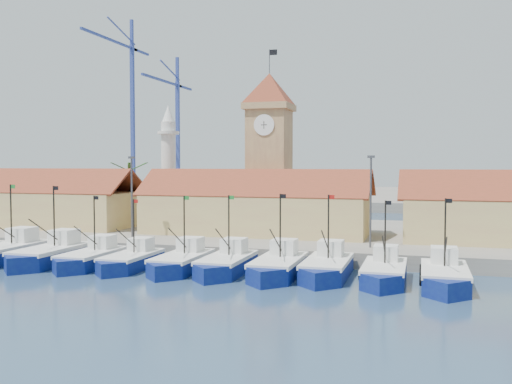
% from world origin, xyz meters
% --- Properties ---
extents(ground, '(400.00, 400.00, 0.00)m').
position_xyz_m(ground, '(0.00, 0.00, 0.00)').
color(ground, navy).
rests_on(ground, ground).
extents(quay, '(140.00, 32.00, 1.50)m').
position_xyz_m(quay, '(0.00, 24.00, 0.75)').
color(quay, gray).
rests_on(quay, ground).
extents(terminal, '(240.00, 80.00, 2.00)m').
position_xyz_m(terminal, '(0.00, 110.00, 1.00)').
color(terminal, gray).
rests_on(terminal, ground).
extents(boat_1, '(3.91, 10.70, 8.10)m').
position_xyz_m(boat_1, '(-20.65, 2.16, 0.84)').
color(boat_1, navy).
rests_on(boat_1, ground).
extents(boat_2, '(3.86, 10.57, 8.00)m').
position_xyz_m(boat_2, '(-15.57, 2.06, 0.83)').
color(boat_2, navy).
rests_on(boat_2, ground).
extents(boat_3, '(3.41, 9.33, 7.06)m').
position_xyz_m(boat_3, '(-11.02, 2.03, 0.73)').
color(boat_3, navy).
rests_on(boat_3, ground).
extents(boat_4, '(3.27, 8.97, 6.79)m').
position_xyz_m(boat_4, '(-6.92, 2.17, 0.70)').
color(boat_4, navy).
rests_on(boat_4, ground).
extents(boat_5, '(3.47, 9.51, 7.19)m').
position_xyz_m(boat_5, '(-1.98, 2.46, 0.74)').
color(boat_5, navy).
rests_on(boat_5, ground).
extents(boat_6, '(3.52, 9.65, 7.30)m').
position_xyz_m(boat_6, '(2.26, 2.61, 0.75)').
color(boat_6, navy).
rests_on(boat_6, ground).
extents(boat_7, '(3.63, 9.94, 7.52)m').
position_xyz_m(boat_7, '(7.01, 2.52, 0.78)').
color(boat_7, navy).
rests_on(boat_7, ground).
extents(boat_8, '(3.60, 9.86, 7.46)m').
position_xyz_m(boat_8, '(11.12, 3.18, 0.77)').
color(boat_8, navy).
rests_on(boat_8, ground).
extents(boat_9, '(3.41, 9.35, 7.08)m').
position_xyz_m(boat_9, '(15.93, 2.59, 0.73)').
color(boat_9, navy).
rests_on(boat_9, ground).
extents(boat_10, '(3.56, 9.76, 7.38)m').
position_xyz_m(boat_10, '(20.61, 1.98, 0.76)').
color(boat_10, navy).
rests_on(boat_10, ground).
extents(hall_left, '(31.20, 10.13, 7.61)m').
position_xyz_m(hall_left, '(-32.00, 20.00, 3.99)').
color(hall_left, '#CFBE71').
rests_on(hall_left, quay).
extents(hall_center, '(27.04, 10.13, 7.61)m').
position_xyz_m(hall_center, '(0.00, 20.00, 3.99)').
color(hall_center, '#CFBE71').
rests_on(hall_center, quay).
extents(clock_tower, '(5.80, 5.80, 22.70)m').
position_xyz_m(clock_tower, '(0.00, 26.00, 11.96)').
color(clock_tower, tan).
rests_on(clock_tower, quay).
extents(minaret, '(3.00, 3.00, 16.30)m').
position_xyz_m(minaret, '(-15.00, 28.00, 9.73)').
color(minaret, silver).
rests_on(minaret, quay).
extents(palm_tree, '(5.60, 5.03, 8.39)m').
position_xyz_m(palm_tree, '(-20.00, 26.00, 6.25)').
color(palm_tree, brown).
rests_on(palm_tree, quay).
extents(lamp_posts, '(80.70, 0.25, 9.03)m').
position_xyz_m(lamp_posts, '(0.50, 12.00, 6.48)').
color(lamp_posts, '#3F3F44').
rests_on(lamp_posts, quay).
extents(crane_blue_far, '(1.00, 35.15, 48.36)m').
position_xyz_m(crane_blue_far, '(-60.59, 100.41, 29.02)').
color(crane_blue_far, '#2F4191').
rests_on(crane_blue_far, terminal).
extents(crane_blue_near, '(1.00, 31.63, 38.33)m').
position_xyz_m(crane_blue_near, '(-49.36, 106.64, 23.19)').
color(crane_blue_near, '#2F4191').
rests_on(crane_blue_near, terminal).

